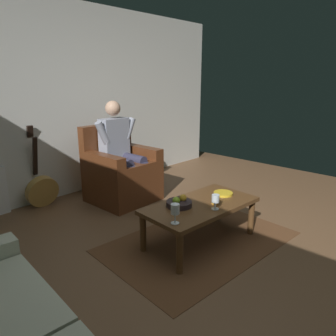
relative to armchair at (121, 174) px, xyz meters
name	(u,v)px	position (x,y,z in m)	size (l,w,h in m)	color
ground_plane	(249,268)	(0.28, 2.05, -0.35)	(6.60, 6.60, 0.00)	brown
wall_back	(67,102)	(0.28, -0.73, 0.91)	(5.67, 0.06, 2.51)	silver
rug	(199,241)	(0.20, 1.46, -0.34)	(1.82, 1.18, 0.01)	brown
armchair	(121,174)	(0.00, 0.00, 0.00)	(0.79, 0.76, 0.98)	#582D16
person_seated	(121,148)	(0.00, 0.02, 0.34)	(0.64, 0.58, 1.29)	#9196A7
coffee_table	(200,209)	(0.20, 1.46, 0.00)	(1.16, 0.66, 0.40)	brown
guitar	(42,189)	(0.83, -0.53, -0.12)	(0.39, 0.28, 1.01)	#AA803B
wine_glass_near	(175,210)	(0.69, 1.58, 0.17)	(0.07, 0.07, 0.17)	silver
wine_glass_far	(215,200)	(0.22, 1.64, 0.15)	(0.07, 0.07, 0.14)	silver
fruit_bowl	(179,203)	(0.39, 1.36, 0.09)	(0.24, 0.24, 0.11)	#2C2124
decorative_dish	(223,193)	(-0.15, 1.48, 0.07)	(0.19, 0.19, 0.02)	gold
candle_jar	(215,200)	(0.11, 1.57, 0.09)	(0.07, 0.07, 0.07)	gold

